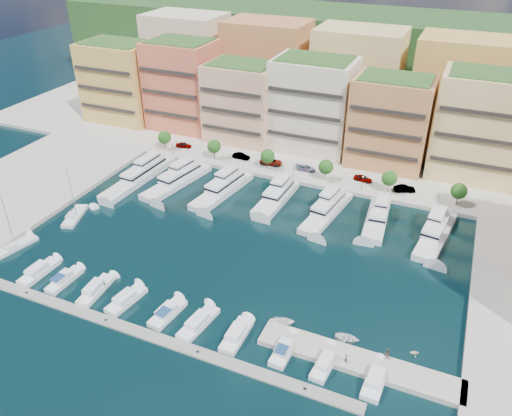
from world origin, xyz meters
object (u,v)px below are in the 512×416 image
(tree_2, at_px, (268,156))
(yacht_1, at_px, (179,179))
(yacht_4, at_px, (327,210))
(sailboat_1, at_px, (75,217))
(tender_3, at_px, (414,352))
(car_1, at_px, (241,156))
(lamppost_1, at_px, (230,156))
(tree_0, at_px, (164,137))
(cruiser_3, at_px, (126,300))
(cruiser_9, at_px, (375,380))
(tree_1, at_px, (214,146))
(lamppost_2, at_px, (293,168))
(yacht_3, at_px, (277,196))
(car_2, at_px, (271,162))
(cruiser_6, at_px, (236,336))
(yacht_5, at_px, (377,217))
(cruiser_4, at_px, (167,313))
(cruiser_0, at_px, (39,272))
(yacht_2, at_px, (224,188))
(lamppost_0, at_px, (172,146))
(car_4, at_px, (363,178))
(yacht_0, at_px, (141,175))
(sailboat_0, at_px, (14,247))
(cruiser_8, at_px, (325,364))
(cruiser_7, at_px, (284,351))
(person_1, at_px, (387,354))
(tender_0, at_px, (283,322))
(yacht_6, at_px, (436,232))
(tree_4, at_px, (389,179))
(car_5, at_px, (405,189))
(person_0, at_px, (346,358))
(tender_2, at_px, (347,338))
(car_3, at_px, (306,168))
(car_0, at_px, (184,145))
(cruiser_1, at_px, (64,280))
(lamppost_3, at_px, (362,181))
(tree_3, at_px, (326,167))
(cruiser_2, at_px, (96,290))

(tree_2, xyz_separation_m, yacht_1, (-18.66, -14.92, -3.65))
(yacht_4, relative_size, sailboat_1, 1.63)
(yacht_1, distance_m, tender_3, 73.36)
(sailboat_1, distance_m, car_1, 47.66)
(lamppost_1, distance_m, car_1, 5.62)
(tree_0, xyz_separation_m, car_1, (22.84, 2.88, -2.93))
(cruiser_3, bearing_deg, cruiser_9, 0.01)
(tree_1, bearing_deg, lamppost_2, -5.47)
(yacht_3, distance_m, car_2, 17.66)
(tree_2, relative_size, cruiser_6, 0.70)
(yacht_5, height_order, cruiser_4, yacht_5)
(tree_0, distance_m, cruiser_0, 58.77)
(cruiser_0, distance_m, sailboat_1, 20.62)
(yacht_2, height_order, cruiser_4, yacht_2)
(lamppost_0, xyz_separation_m, car_4, (53.06, 5.55, -2.03))
(yacht_3, bearing_deg, sailboat_1, -146.66)
(yacht_0, xyz_separation_m, sailboat_0, (-6.29, -36.97, -0.90))
(yacht_1, relative_size, cruiser_6, 2.87)
(yacht_2, xyz_separation_m, cruiser_8, (39.32, -43.65, -0.66))
(yacht_5, xyz_separation_m, cruiser_8, (1.27, -45.26, -0.66))
(cruiser_4, height_order, cruiser_7, same)
(cruiser_3, height_order, cruiser_4, cruiser_4)
(car_2, xyz_separation_m, person_1, (42.03, -56.37, 0.09))
(cruiser_9, height_order, tender_0, cruiser_9)
(lamppost_0, distance_m, yacht_6, 74.03)
(tree_4, distance_m, cruiser_3, 68.33)
(yacht_3, xyz_separation_m, cruiser_7, (18.83, -45.20, -0.64))
(car_5, xyz_separation_m, person_0, (0.56, -58.61, -0.00))
(tender_2, bearing_deg, sailboat_0, 86.00)
(yacht_5, height_order, car_3, yacht_5)
(yacht_0, height_order, cruiser_4, yacht_0)
(tree_4, xyz_separation_m, yacht_5, (0.15, -12.82, -3.53))
(tender_3, bearing_deg, car_0, 32.51)
(tree_2, height_order, car_4, tree_2)
(yacht_4, xyz_separation_m, tender_2, (14.29, -37.03, -0.67))
(yacht_5, distance_m, car_4, 17.57)
(lamppost_0, distance_m, cruiser_4, 64.89)
(tree_4, relative_size, cruiser_7, 0.79)
(lamppost_0, distance_m, cruiser_0, 56.02)
(lamppost_2, bearing_deg, yacht_5, -23.54)
(person_0, bearing_deg, cruiser_1, 48.58)
(car_2, bearing_deg, lamppost_3, -107.71)
(yacht_6, relative_size, cruiser_8, 2.82)
(tree_3, relative_size, sailboat_0, 0.43)
(tree_4, xyz_separation_m, cruiser_8, (1.42, -58.08, -4.20))
(tree_0, distance_m, yacht_5, 65.51)
(cruiser_3, relative_size, person_0, 5.08)
(yacht_4, relative_size, cruiser_2, 2.41)
(cruiser_9, xyz_separation_m, car_2, (-41.35, 60.95, 1.31))
(cruiser_1, xyz_separation_m, car_0, (-9.91, 61.37, 1.20))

